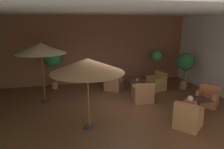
{
  "coord_description": "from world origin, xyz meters",
  "views": [
    {
      "loc": [
        -1.84,
        -7.12,
        3.33
      ],
      "look_at": [
        0.0,
        0.42,
        1.36
      ],
      "focal_mm": 33.75,
      "sensor_mm": 36.0,
      "label": 1
    }
  ],
  "objects_px": {
    "patron_blue_shirt": "(189,106)",
    "potted_tree_left_corner": "(53,60)",
    "armchair_front_left_south": "(143,94)",
    "armchair_front_right_north": "(188,118)",
    "patio_umbrella_center_beige": "(41,49)",
    "iced_drink_cup": "(137,80)",
    "potted_tree_mid_right": "(156,62)",
    "cafe_table_front_left": "(136,83)",
    "armchair_front_left_north": "(156,83)",
    "armchair_front_right_east": "(207,98)",
    "patio_umbrella_tall_red": "(87,66)",
    "armchair_front_left_east": "(113,83)",
    "cafe_table_front_right": "(199,103)",
    "potted_tree_mid_left": "(185,63)"
  },
  "relations": [
    {
      "from": "potted_tree_mid_left",
      "to": "potted_tree_mid_right",
      "type": "xyz_separation_m",
      "value": [
        -0.96,
        1.28,
        -0.15
      ]
    },
    {
      "from": "cafe_table_front_left",
      "to": "armchair_front_left_north",
      "type": "xyz_separation_m",
      "value": [
        1.16,
        0.21,
        -0.16
      ]
    },
    {
      "from": "patron_blue_shirt",
      "to": "armchair_front_left_north",
      "type": "bearing_deg",
      "value": 79.61
    },
    {
      "from": "armchair_front_left_east",
      "to": "iced_drink_cup",
      "type": "relative_size",
      "value": 9.88
    },
    {
      "from": "armchair_front_left_south",
      "to": "patio_umbrella_center_beige",
      "type": "height_order",
      "value": "patio_umbrella_center_beige"
    },
    {
      "from": "potted_tree_mid_right",
      "to": "armchair_front_left_north",
      "type": "bearing_deg",
      "value": -112.07
    },
    {
      "from": "armchair_front_right_north",
      "to": "patio_umbrella_tall_red",
      "type": "relative_size",
      "value": 0.48
    },
    {
      "from": "armchair_front_left_north",
      "to": "patio_umbrella_center_beige",
      "type": "bearing_deg",
      "value": -175.27
    },
    {
      "from": "potted_tree_left_corner",
      "to": "iced_drink_cup",
      "type": "relative_size",
      "value": 18.3
    },
    {
      "from": "cafe_table_front_left",
      "to": "potted_tree_mid_right",
      "type": "xyz_separation_m",
      "value": [
        1.58,
        1.27,
        0.68
      ]
    },
    {
      "from": "cafe_table_front_left",
      "to": "potted_tree_left_corner",
      "type": "height_order",
      "value": "potted_tree_left_corner"
    },
    {
      "from": "armchair_front_right_north",
      "to": "armchair_front_left_south",
      "type": "bearing_deg",
      "value": 102.22
    },
    {
      "from": "armchair_front_left_east",
      "to": "patio_umbrella_tall_red",
      "type": "distance_m",
      "value": 4.33
    },
    {
      "from": "potted_tree_left_corner",
      "to": "potted_tree_mid_right",
      "type": "xyz_separation_m",
      "value": [
        5.39,
        -0.33,
        -0.3
      ]
    },
    {
      "from": "cafe_table_front_right",
      "to": "potted_tree_left_corner",
      "type": "relative_size",
      "value": 0.33
    },
    {
      "from": "armchair_front_right_east",
      "to": "cafe_table_front_right",
      "type": "bearing_deg",
      "value": -141.29
    },
    {
      "from": "armchair_front_left_south",
      "to": "patron_blue_shirt",
      "type": "height_order",
      "value": "patron_blue_shirt"
    },
    {
      "from": "armchair_front_left_north",
      "to": "armchair_front_left_east",
      "type": "xyz_separation_m",
      "value": [
        -2.11,
        0.48,
        0.0
      ]
    },
    {
      "from": "patio_umbrella_tall_red",
      "to": "potted_tree_mid_right",
      "type": "bearing_deg",
      "value": 44.61
    },
    {
      "from": "armchair_front_right_north",
      "to": "patio_umbrella_tall_red",
      "type": "height_order",
      "value": "patio_umbrella_tall_red"
    },
    {
      "from": "armchair_front_right_north",
      "to": "potted_tree_mid_left",
      "type": "bearing_deg",
      "value": 59.65
    },
    {
      "from": "armchair_front_left_south",
      "to": "armchair_front_left_north",
      "type": "bearing_deg",
      "value": 47.14
    },
    {
      "from": "armchair_front_right_north",
      "to": "armchair_front_left_north",
      "type": "bearing_deg",
      "value": 79.16
    },
    {
      "from": "armchair_front_right_north",
      "to": "potted_tree_left_corner",
      "type": "relative_size",
      "value": 0.54
    },
    {
      "from": "potted_tree_mid_right",
      "to": "patron_blue_shirt",
      "type": "height_order",
      "value": "potted_tree_mid_right"
    },
    {
      "from": "iced_drink_cup",
      "to": "potted_tree_mid_left",
      "type": "bearing_deg",
      "value": 3.04
    },
    {
      "from": "patio_umbrella_center_beige",
      "to": "iced_drink_cup",
      "type": "distance_m",
      "value": 4.45
    },
    {
      "from": "armchair_front_left_north",
      "to": "iced_drink_cup",
      "type": "bearing_deg",
      "value": -162.79
    },
    {
      "from": "armchair_front_right_north",
      "to": "potted_tree_mid_right",
      "type": "distance_m",
      "value": 5.13
    },
    {
      "from": "armchair_front_left_north",
      "to": "armchair_front_left_east",
      "type": "bearing_deg",
      "value": 167.05
    },
    {
      "from": "patio_umbrella_tall_red",
      "to": "potted_tree_left_corner",
      "type": "relative_size",
      "value": 1.12
    },
    {
      "from": "armchair_front_left_south",
      "to": "potted_tree_mid_right",
      "type": "bearing_deg",
      "value": 54.96
    },
    {
      "from": "armchair_front_left_south",
      "to": "armchair_front_right_north",
      "type": "distance_m",
      "value": 2.55
    },
    {
      "from": "patron_blue_shirt",
      "to": "iced_drink_cup",
      "type": "relative_size",
      "value": 5.69
    },
    {
      "from": "potted_tree_mid_left",
      "to": "iced_drink_cup",
      "type": "distance_m",
      "value": 2.63
    },
    {
      "from": "patron_blue_shirt",
      "to": "patio_umbrella_center_beige",
      "type": "bearing_deg",
      "value": 143.63
    },
    {
      "from": "armchair_front_left_south",
      "to": "patron_blue_shirt",
      "type": "xyz_separation_m",
      "value": [
        0.58,
        -2.46,
        0.39
      ]
    },
    {
      "from": "cafe_table_front_right",
      "to": "armchair_front_right_north",
      "type": "distance_m",
      "value": 1.2
    },
    {
      "from": "potted_tree_mid_right",
      "to": "cafe_table_front_left",
      "type": "bearing_deg",
      "value": -141.35
    },
    {
      "from": "armchair_front_left_east",
      "to": "patron_blue_shirt",
      "type": "xyz_separation_m",
      "value": [
        1.4,
        -4.32,
        0.38
      ]
    },
    {
      "from": "armchair_front_left_east",
      "to": "potted_tree_mid_right",
      "type": "bearing_deg",
      "value": 12.72
    },
    {
      "from": "cafe_table_front_right",
      "to": "armchair_front_left_east",
      "type": "bearing_deg",
      "value": 122.5
    },
    {
      "from": "armchair_front_left_south",
      "to": "patio_umbrella_center_beige",
      "type": "distance_m",
      "value": 4.58
    },
    {
      "from": "armchair_front_left_south",
      "to": "potted_tree_mid_left",
      "type": "distance_m",
      "value": 3.08
    },
    {
      "from": "armchair_front_left_east",
      "to": "iced_drink_cup",
      "type": "bearing_deg",
      "value": -41.68
    },
    {
      "from": "cafe_table_front_right",
      "to": "patron_blue_shirt",
      "type": "relative_size",
      "value": 1.07
    },
    {
      "from": "armchair_front_right_east",
      "to": "patio_umbrella_tall_red",
      "type": "distance_m",
      "value": 5.27
    },
    {
      "from": "patron_blue_shirt",
      "to": "potted_tree_left_corner",
      "type": "bearing_deg",
      "value": 129.21
    },
    {
      "from": "armchair_front_right_north",
      "to": "armchair_front_right_east",
      "type": "distance_m",
      "value": 2.38
    },
    {
      "from": "armchair_front_left_east",
      "to": "cafe_table_front_right",
      "type": "xyz_separation_m",
      "value": [
        2.3,
        -3.61,
        0.13
      ]
    }
  ]
}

